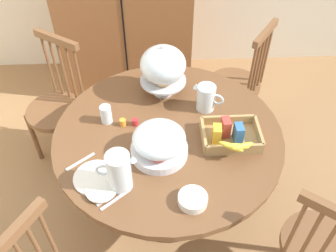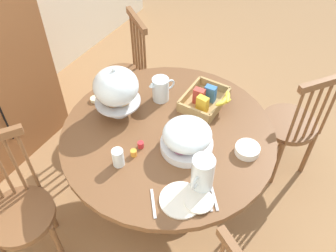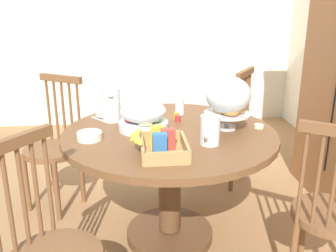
{
  "view_description": "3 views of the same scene",
  "coord_description": "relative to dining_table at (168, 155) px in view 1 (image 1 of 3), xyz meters",
  "views": [
    {
      "loc": [
        0.02,
        -1.4,
        2.21
      ],
      "look_at": [
        0.09,
        0.03,
        0.79
      ],
      "focal_mm": 39.21,
      "sensor_mm": 36.0,
      "label": 1
    },
    {
      "loc": [
        -1.18,
        -0.73,
        2.32
      ],
      "look_at": [
        0.09,
        0.03,
        0.79
      ],
      "focal_mm": 38.83,
      "sensor_mm": 36.0,
      "label": 2
    },
    {
      "loc": [
        2.22,
        -0.2,
        1.49
      ],
      "look_at": [
        -0.01,
        0.03,
        0.74
      ],
      "focal_mm": 40.66,
      "sensor_mm": 36.0,
      "label": 3
    }
  ],
  "objects": [
    {
      "name": "jam_jar_strawberry",
      "position": [
        -0.18,
        0.07,
        0.22
      ],
      "size": [
        0.04,
        0.04,
        0.04
      ],
      "primitive_type": "cylinder",
      "color": "#B7282D",
      "rests_on": "dining_table"
    },
    {
      "name": "table_knife",
      "position": [
        -0.29,
        -0.41,
        0.2
      ],
      "size": [
        0.14,
        0.12,
        0.01
      ],
      "primitive_type": "cube",
      "rotation": [
        0.0,
        0.0,
        3.82
      ],
      "color": "silver",
      "rests_on": "dining_table"
    },
    {
      "name": "windsor_chair_far_side",
      "position": [
        0.74,
        -0.59,
        -0.09
      ],
      "size": [
        0.46,
        0.46,
        0.97
      ],
      "color": "brown",
      "rests_on": "ground_plane"
    },
    {
      "name": "cereal_basket",
      "position": [
        0.33,
        -0.09,
        0.24
      ],
      "size": [
        0.32,
        0.3,
        0.12
      ],
      "color": "tan",
      "rests_on": "dining_table"
    },
    {
      "name": "pastry_stand_with_dome",
      "position": [
        -0.01,
        0.35,
        0.39
      ],
      "size": [
        0.28,
        0.28,
        0.34
      ],
      "color": "silver",
      "rests_on": "dining_table"
    },
    {
      "name": "dining_table",
      "position": [
        0.0,
        0.0,
        0.0
      ],
      "size": [
        1.28,
        1.28,
        0.74
      ],
      "color": "brown",
      "rests_on": "ground_plane"
    },
    {
      "name": "china_plate_small",
      "position": [
        -0.34,
        -0.38,
        0.21
      ],
      "size": [
        0.15,
        0.15,
        0.01
      ],
      "primitive_type": "cylinder",
      "color": "white",
      "rests_on": "china_plate_large"
    },
    {
      "name": "windsor_chair_by_cabinet",
      "position": [
        -0.76,
        0.55,
        -0.09
      ],
      "size": [
        0.46,
        0.46,
        0.97
      ],
      "color": "brown",
      "rests_on": "ground_plane"
    },
    {
      "name": "jam_jar_apricot",
      "position": [
        -0.25,
        0.07,
        0.22
      ],
      "size": [
        0.04,
        0.04,
        0.04
      ],
      "primitive_type": "cylinder",
      "color": "orange",
      "rests_on": "dining_table"
    },
    {
      "name": "drinking_glass",
      "position": [
        -0.35,
        0.11,
        0.25
      ],
      "size": [
        0.06,
        0.06,
        0.11
      ],
      "primitive_type": "cylinder",
      "color": "silver",
      "rests_on": "dining_table"
    },
    {
      "name": "ground_plane",
      "position": [
        -0.09,
        -0.03,
        -0.54
      ],
      "size": [
        10.0,
        10.0,
        0.0
      ],
      "primitive_type": "plane",
      "color": "#997047"
    },
    {
      "name": "fruit_platter_covered",
      "position": [
        -0.05,
        -0.15,
        0.28
      ],
      "size": [
        0.3,
        0.3,
        0.18
      ],
      "color": "silver",
      "rests_on": "dining_table"
    },
    {
      "name": "dinner_fork",
      "position": [
        -0.27,
        -0.43,
        0.2
      ],
      "size": [
        0.14,
        0.12,
        0.01
      ],
      "primitive_type": "cube",
      "rotation": [
        0.0,
        0.0,
        3.82
      ],
      "color": "silver",
      "rests_on": "dining_table"
    },
    {
      "name": "milk_pitcher",
      "position": [
        0.23,
        0.19,
        0.27
      ],
      "size": [
        0.18,
        0.11,
        0.16
      ],
      "color": "silver",
      "rests_on": "dining_table"
    },
    {
      "name": "soup_spoon",
      "position": [
        -0.46,
        -0.19,
        0.2
      ],
      "size": [
        0.14,
        0.12,
        0.01
      ],
      "primitive_type": "cube",
      "rotation": [
        0.0,
        0.0,
        3.82
      ],
      "color": "silver",
      "rests_on": "dining_table"
    },
    {
      "name": "orange_juice_pitcher",
      "position": [
        -0.25,
        -0.35,
        0.29
      ],
      "size": [
        0.2,
        0.12,
        0.22
      ],
      "color": "silver",
      "rests_on": "dining_table"
    },
    {
      "name": "cereal_bowl",
      "position": [
        0.09,
        -0.46,
        0.22
      ],
      "size": [
        0.14,
        0.14,
        0.04
      ],
      "primitive_type": "cylinder",
      "color": "white",
      "rests_on": "dining_table"
    },
    {
      "name": "china_plate_large",
      "position": [
        -0.37,
        -0.3,
        0.2
      ],
      "size": [
        0.22,
        0.22,
        0.01
      ],
      "primitive_type": "cylinder",
      "color": "white",
      "rests_on": "dining_table"
    },
    {
      "name": "windsor_chair_near_window",
      "position": [
        0.56,
        0.75,
        -0.09
      ],
      "size": [
        0.46,
        0.46,
        0.97
      ],
      "color": "brown",
      "rests_on": "ground_plane"
    },
    {
      "name": "butter_dish",
      "position": [
        -0.01,
        0.55,
        0.21
      ],
      "size": [
        0.06,
        0.06,
        0.02
      ],
      "primitive_type": "cylinder",
      "color": "beige",
      "rests_on": "dining_table"
    }
  ]
}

